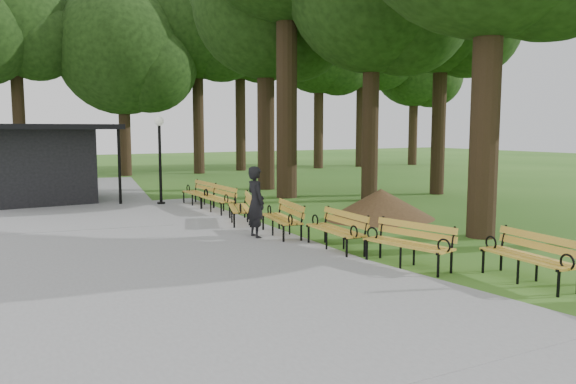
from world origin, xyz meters
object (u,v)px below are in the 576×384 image
bench_6 (217,199)px  lamp_post (160,141)px  bench_7 (198,194)px  bench_1 (528,258)px  person (256,202)px  bench_2 (408,245)px  lawn_tree_5 (442,5)px  kiosk (38,164)px  dirt_mound (381,204)px  bench_3 (335,230)px  bench_4 (281,219)px  bench_5 (240,208)px  lawn_tree_4 (265,6)px

bench_6 → lamp_post: bearing=-161.1°
bench_7 → bench_1: bearing=5.9°
person → lamp_post: lamp_post is taller
bench_7 → person: bearing=-8.9°
bench_2 → lawn_tree_5: size_ratio=0.18×
kiosk → lawn_tree_5: bearing=-20.1°
dirt_mound → bench_3: bearing=-141.2°
kiosk → bench_4: kiosk is taller
kiosk → lamp_post: size_ratio=1.46×
kiosk → bench_6: (4.64, -5.20, -0.96)m
bench_4 → bench_5: same height
bench_5 → lawn_tree_5: bearing=124.3°
person → dirt_mound: 4.61m
person → lawn_tree_4: lawn_tree_4 is taller
lamp_post → bench_2: size_ratio=1.62×
kiosk → bench_6: kiosk is taller
bench_1 → bench_7: same height
bench_3 → bench_6: same height
person → bench_6: bearing=-9.6°
person → bench_7: size_ratio=0.93×
lamp_post → bench_7: 2.27m
lawn_tree_4 → kiosk: bearing=-178.1°
bench_6 → bench_7: size_ratio=1.00×
dirt_mound → lamp_post: bearing=127.4°
kiosk → bench_1: size_ratio=2.36×
bench_1 → bench_7: 12.01m
bench_5 → kiosk: bearing=-129.7°
bench_1 → bench_4: same height
lamp_post → bench_1: bearing=-78.8°
kiosk → bench_5: bearing=-61.1°
bench_6 → lawn_tree_4: size_ratio=0.17×
bench_2 → lawn_tree_4: 16.19m
person → bench_7: (0.79, 6.03, -0.44)m
bench_3 → bench_4: 1.97m
bench_2 → bench_6: bearing=170.3°
kiosk → lamp_post: 4.49m
bench_2 → bench_6: (-0.51, 8.30, 0.00)m
bench_1 → bench_4: 6.00m
bench_1 → bench_7: size_ratio=1.00×
person → bench_3: person is taller
bench_4 → kiosk: bearing=-144.5°
bench_1 → bench_2: 2.15m
lamp_post → bench_5: size_ratio=1.62×
kiosk → bench_4: (4.52, -9.61, -0.96)m
bench_2 → bench_5: (-0.75, 6.08, 0.00)m
bench_1 → dirt_mound: bearing=167.3°
dirt_mound → bench_7: dirt_mound is taller
bench_5 → bench_1: bearing=32.4°
bench_7 → bench_2: bearing=1.3°
kiosk → person: bearing=-69.6°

